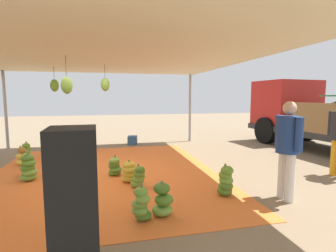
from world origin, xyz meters
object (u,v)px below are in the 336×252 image
(banana_bunch_6, at_px, (27,165))
(banana_bunch_0, at_px, (139,177))
(banana_bunch_7, at_px, (141,205))
(worker_0, at_px, (288,143))
(banana_bunch_3, at_px, (163,201))
(speaker_stack, at_px, (74,207))
(banana_bunch_5, at_px, (130,172))
(banana_bunch_1, at_px, (21,157))
(banana_bunch_9, at_px, (115,167))
(cargo_truck_main, at_px, (331,115))
(banana_bunch_10, at_px, (27,152))
(crate_0, at_px, (132,140))
(banana_bunch_2, at_px, (28,169))
(banana_bunch_4, at_px, (226,181))

(banana_bunch_6, bearing_deg, banana_bunch_0, 60.10)
(banana_bunch_7, height_order, worker_0, worker_0)
(banana_bunch_3, relative_size, speaker_stack, 0.35)
(banana_bunch_5, relative_size, banana_bunch_6, 0.84)
(banana_bunch_1, relative_size, banana_bunch_5, 1.11)
(banana_bunch_9, height_order, cargo_truck_main, cargo_truck_main)
(banana_bunch_0, height_order, worker_0, worker_0)
(banana_bunch_1, height_order, worker_0, worker_0)
(banana_bunch_10, bearing_deg, banana_bunch_0, 43.63)
(banana_bunch_10, relative_size, cargo_truck_main, 0.08)
(speaker_stack, bearing_deg, banana_bunch_3, 136.65)
(banana_bunch_0, xyz_separation_m, cargo_truck_main, (-2.04, 6.54, 0.99))
(cargo_truck_main, bearing_deg, banana_bunch_3, -62.34)
(banana_bunch_7, bearing_deg, crate_0, 175.76)
(speaker_stack, bearing_deg, banana_bunch_2, -158.45)
(banana_bunch_3, bearing_deg, banana_bunch_4, 111.77)
(banana_bunch_9, height_order, worker_0, worker_0)
(banana_bunch_0, bearing_deg, cargo_truck_main, 107.34)
(speaker_stack, bearing_deg, worker_0, 111.08)
(banana_bunch_5, xyz_separation_m, crate_0, (-4.34, 0.47, -0.05))
(speaker_stack, xyz_separation_m, crate_0, (-7.17, 1.21, -0.59))
(banana_bunch_4, relative_size, banana_bunch_9, 1.25)
(banana_bunch_6, distance_m, crate_0, 4.31)
(banana_bunch_5, bearing_deg, banana_bunch_3, 11.87)
(worker_0, bearing_deg, crate_0, -160.59)
(cargo_truck_main, bearing_deg, crate_0, -113.40)
(banana_bunch_0, relative_size, banana_bunch_9, 1.01)
(banana_bunch_2, bearing_deg, speaker_stack, 21.55)
(banana_bunch_5, relative_size, crate_0, 1.20)
(banana_bunch_2, xyz_separation_m, banana_bunch_7, (2.33, 2.10, -0.02))
(banana_bunch_10, bearing_deg, cargo_truck_main, 84.51)
(banana_bunch_0, bearing_deg, banana_bunch_1, -130.01)
(crate_0, bearing_deg, banana_bunch_2, -34.03)
(banana_bunch_4, xyz_separation_m, banana_bunch_10, (-3.71, -4.28, -0.03))
(banana_bunch_3, distance_m, banana_bunch_9, 2.28)
(banana_bunch_2, bearing_deg, banana_bunch_5, 74.90)
(cargo_truck_main, bearing_deg, banana_bunch_7, -62.83)
(banana_bunch_6, bearing_deg, cargo_truck_main, 94.46)
(banana_bunch_1, xyz_separation_m, banana_bunch_7, (3.71, 2.65, 0.01))
(speaker_stack, height_order, crate_0, speaker_stack)
(banana_bunch_7, bearing_deg, worker_0, 94.82)
(banana_bunch_2, xyz_separation_m, banana_bunch_6, (-0.39, -0.13, -0.01))
(banana_bunch_9, bearing_deg, worker_0, 53.76)
(worker_0, bearing_deg, banana_bunch_7, -85.18)
(banana_bunch_5, height_order, banana_bunch_6, banana_bunch_6)
(banana_bunch_3, bearing_deg, banana_bunch_2, -132.56)
(worker_0, bearing_deg, speaker_stack, -68.92)
(banana_bunch_10, bearing_deg, worker_0, 51.76)
(banana_bunch_0, relative_size, banana_bunch_3, 0.89)
(banana_bunch_0, xyz_separation_m, banana_bunch_7, (1.38, -0.12, 0.03))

